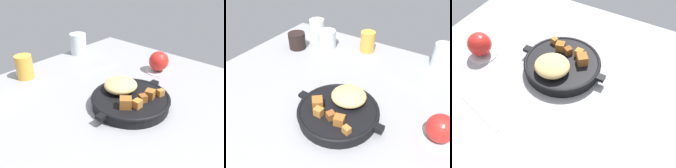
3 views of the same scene
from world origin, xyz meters
The scene contains 5 objects.
ground_plane centered at (0.00, 0.00, -1.20)cm, with size 106.17×90.87×2.40cm, color gray.
cast_iron_skillet centered at (4.38, -6.69, 2.64)cm, with size 29.30×24.95×7.47cm.
saucer_plate centered at (32.11, 0.27, 0.30)cm, with size 10.16×10.16×0.60cm, color #B7BABF.
red_apple centered at (32.11, 0.27, 4.57)cm, with size 7.93×7.93×7.93cm, color red.
butter_knife centered at (16.69, 19.01, 0.18)cm, with size 17.72×1.60×0.36cm, color silver.
Camera 3 is at (-23.82, 42.16, 59.43)cm, focal length 39.82 mm.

